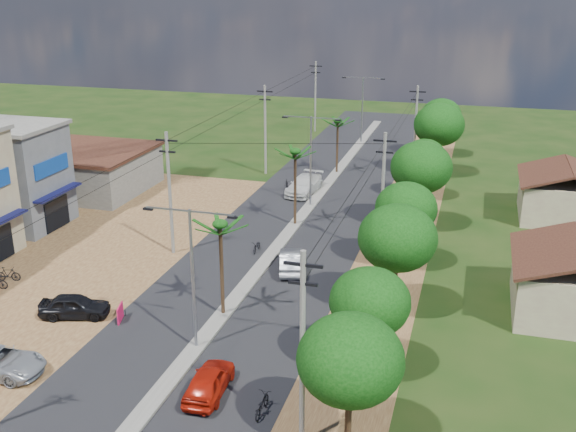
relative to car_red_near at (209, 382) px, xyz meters
The scene contains 36 objects.
ground 4.41m from the car_red_near, 121.61° to the left, with size 160.00×160.00×0.00m, color black.
road 18.86m from the car_red_near, 96.96° to the left, with size 12.00×110.00×0.04m, color black.
median 21.84m from the car_red_near, 96.00° to the left, with size 1.00×90.00×0.18m, color #605E56.
dirt_lot_west 20.89m from the car_red_near, 145.88° to the left, with size 18.00×46.00×0.04m, color #53341C.
dirt_shoulder_east 19.73m from the car_red_near, 71.62° to the left, with size 5.00×90.00×0.03m, color #53341C.
shophouse_grey 30.24m from the car_red_near, 143.87° to the left, with size 9.00×6.40×8.30m.
low_shed 36.22m from the car_red_near, 130.04° to the left, with size 10.40×10.40×3.95m.
house_east_far 36.86m from the car_red_near, 59.45° to the left, with size 7.60×7.50×4.60m.
tree_east_a 8.47m from the car_red_near, 17.60° to the right, with size 4.40×4.40×6.37m.
tree_east_b 8.64m from the car_red_near, 27.87° to the left, with size 4.00×4.00×5.83m.
tree_east_c 13.68m from the car_red_near, 55.30° to the left, with size 4.60×4.60×6.83m.
tree_east_d 19.43m from the car_red_near, 68.11° to the left, with size 4.20×4.20×6.13m.
tree_east_e 27.09m from the car_red_near, 74.11° to the left, with size 4.80×4.80×7.14m.
tree_east_f 34.56m from the car_red_near, 78.40° to the left, with size 3.80×3.80×5.52m.
tree_east_g 42.62m from the car_red_near, 79.78° to the left, with size 5.00×5.00×7.38m.
tree_east_h 50.39m from the car_red_near, 81.74° to the left, with size 4.40×4.40×6.52m.
palm_median_near 9.38m from the car_red_near, 106.50° to the left, with size 2.00×2.00×6.15m.
palm_median_mid 24.38m from the car_red_near, 95.50° to the left, with size 2.00×2.00×6.55m.
palm_median_far 40.04m from the car_red_near, 93.29° to the left, with size 2.00×2.00×5.85m.
streetlight_near 5.97m from the car_red_near, 121.61° to the left, with size 5.10×0.18×8.00m.
streetlight_mid 29.09m from the car_red_near, 94.55° to the left, with size 5.10×0.18×8.00m.
streetlight_far 53.91m from the car_red_near, 92.43° to the left, with size 5.10×0.18×8.00m.
utility_pole_w_b 18.69m from the car_red_near, 120.58° to the left, with size 1.60×0.24×9.00m.
utility_pole_w_c 39.05m from the car_red_near, 103.83° to the left, with size 1.60×0.24×9.00m.
utility_pole_w_d 59.58m from the car_red_near, 98.99° to the left, with size 1.60×0.24×9.00m.
utility_pole_e_a 6.99m from the car_red_near, 23.70° to the right, with size 1.60×0.24×9.00m.
utility_pole_e_b 20.79m from the car_red_near, 75.18° to the left, with size 1.60×0.24×9.00m.
utility_pole_e_c 42.23m from the car_red_near, 82.87° to the left, with size 1.60×0.24×9.00m.
car_red_near is the anchor object (origin of this frame).
car_silver_mid 15.07m from the car_red_near, 90.73° to the left, with size 1.49×4.27×1.41m, color #919498.
car_white_far 32.48m from the car_red_near, 96.69° to the left, with size 2.25×5.54×1.61m, color #B8B8B4.
car_parked_dark 11.77m from the car_red_near, 154.31° to the left, with size 1.64×4.08×1.39m, color black.
moto_rider_east 3.03m from the car_red_near, 14.93° to the right, with size 0.61×1.75×0.92m, color black.
moto_rider_west_a 17.95m from the car_red_near, 101.19° to the left, with size 0.56×1.59×0.84m, color black.
moto_rider_west_b 33.15m from the car_red_near, 99.66° to the left, with size 0.48×1.69×1.02m, color black.
roadside_sign 9.46m from the car_red_near, 145.37° to the left, with size 0.42×1.20×1.02m.
Camera 1 is at (13.60, -29.31, 18.96)m, focal length 42.00 mm.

